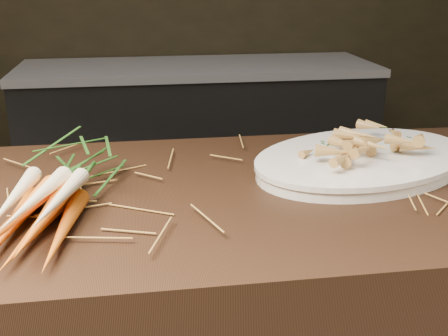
% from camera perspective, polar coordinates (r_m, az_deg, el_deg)
% --- Properties ---
extents(back_counter, '(1.82, 0.62, 0.84)m').
position_cam_1_polar(back_counter, '(3.03, -2.55, 2.65)').
color(back_counter, black).
rests_on(back_counter, ground).
extents(straw_bedding, '(1.40, 0.60, 0.02)m').
position_cam_1_polar(straw_bedding, '(1.08, -7.78, -2.09)').
color(straw_bedding, '#916028').
rests_on(straw_bedding, main_counter).
extents(root_veg_bunch, '(0.23, 0.51, 0.09)m').
position_cam_1_polar(root_veg_bunch, '(1.04, -16.09, -1.39)').
color(root_veg_bunch, orange).
rests_on(root_veg_bunch, main_counter).
extents(serving_platter, '(0.60, 0.52, 0.03)m').
position_cam_1_polar(serving_platter, '(1.23, 13.84, 0.60)').
color(serving_platter, white).
rests_on(serving_platter, main_counter).
extents(roasted_veg_heap, '(0.30, 0.27, 0.06)m').
position_cam_1_polar(roasted_veg_heap, '(1.22, 14.00, 2.45)').
color(roasted_veg_heap, '#A67A38').
rests_on(roasted_veg_heap, serving_platter).
extents(serving_fork, '(0.05, 0.19, 0.00)m').
position_cam_1_polar(serving_fork, '(1.35, 19.89, 2.31)').
color(serving_fork, silver).
rests_on(serving_fork, serving_platter).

